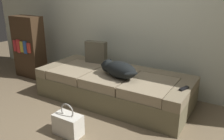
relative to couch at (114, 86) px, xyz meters
The scene contains 7 objects.
ground_plane 1.01m from the couch, 90.00° to the right, with size 10.00×10.00×0.00m, color #7E6B50.
couch is the anchor object (origin of this frame).
dog_dark 0.38m from the couch, 41.52° to the right, with size 0.64×0.37×0.22m.
tv_remote 1.04m from the couch, ahead, with size 0.04×0.15×0.02m, color black.
throw_pillow 0.68m from the couch, 151.37° to the left, with size 0.34×0.12×0.34m, color #5D5746.
handbag 1.01m from the couch, 89.41° to the right, with size 0.32×0.18×0.38m.
bookshelf 1.87m from the couch, behind, with size 0.56×0.30×1.10m.
Camera 1 is at (1.60, -1.70, 1.54)m, focal length 37.68 mm.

